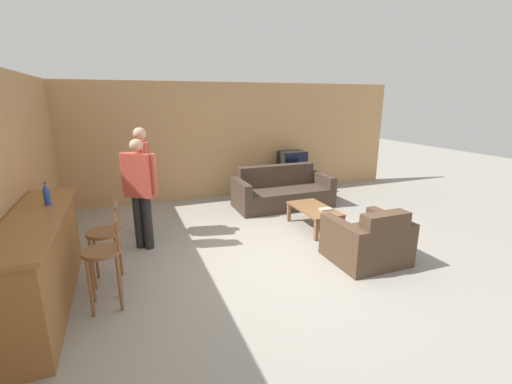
# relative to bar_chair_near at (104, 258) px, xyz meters

# --- Properties ---
(ground_plane) EXTENTS (24.00, 24.00, 0.00)m
(ground_plane) POSITION_rel_bar_chair_near_xyz_m (2.27, 0.19, -0.58)
(ground_plane) COLOR gray
(wall_back) EXTENTS (9.40, 0.08, 2.60)m
(wall_back) POSITION_rel_bar_chair_near_xyz_m (2.27, 3.93, 0.72)
(wall_back) COLOR tan
(wall_back) RESTS_ON ground_plane
(wall_left) EXTENTS (0.08, 8.74, 2.60)m
(wall_left) POSITION_rel_bar_chair_near_xyz_m (-0.97, 1.56, 0.72)
(wall_left) COLOR tan
(wall_left) RESTS_ON ground_plane
(bar_counter) EXTENTS (0.55, 2.46, 1.06)m
(bar_counter) POSITION_rel_bar_chair_near_xyz_m (-0.64, 0.28, -0.05)
(bar_counter) COLOR brown
(bar_counter) RESTS_ON ground_plane
(bar_chair_near) EXTENTS (0.41, 0.41, 1.03)m
(bar_chair_near) POSITION_rel_bar_chair_near_xyz_m (0.00, 0.00, 0.00)
(bar_chair_near) COLOR brown
(bar_chair_near) RESTS_ON ground_plane
(bar_chair_mid) EXTENTS (0.44, 0.44, 1.03)m
(bar_chair_mid) POSITION_rel_bar_chair_near_xyz_m (-0.00, 0.57, 0.00)
(bar_chair_mid) COLOR brown
(bar_chair_mid) RESTS_ON ground_plane
(couch_far) EXTENTS (2.06, 0.94, 0.84)m
(couch_far) POSITION_rel_bar_chair_near_xyz_m (3.41, 2.67, -0.29)
(couch_far) COLOR #423328
(couch_far) RESTS_ON ground_plane
(armchair_near) EXTENTS (0.98, 0.89, 0.81)m
(armchair_near) POSITION_rel_bar_chair_near_xyz_m (3.40, -0.15, -0.29)
(armchair_near) COLOR #4C3828
(armchair_near) RESTS_ON ground_plane
(coffee_table) EXTENTS (0.58, 1.06, 0.39)m
(coffee_table) POSITION_rel_bar_chair_near_xyz_m (3.36, 1.24, -0.25)
(coffee_table) COLOR brown
(coffee_table) RESTS_ON ground_plane
(tv_unit) EXTENTS (1.14, 0.54, 0.52)m
(tv_unit) POSITION_rel_bar_chair_near_xyz_m (4.11, 3.57, -0.32)
(tv_unit) COLOR #2D2319
(tv_unit) RESTS_ON ground_plane
(tv) EXTENTS (0.62, 0.45, 0.50)m
(tv) POSITION_rel_bar_chair_near_xyz_m (4.11, 3.57, 0.19)
(tv) COLOR black
(tv) RESTS_ON tv_unit
(bottle) EXTENTS (0.07, 0.07, 0.27)m
(bottle) POSITION_rel_bar_chair_near_xyz_m (-0.57, 0.66, 0.60)
(bottle) COLOR #234293
(bottle) RESTS_ON bar_counter
(book_on_table) EXTENTS (0.22, 0.15, 0.03)m
(book_on_table) POSITION_rel_bar_chair_near_xyz_m (3.47, 1.05, -0.18)
(book_on_table) COLOR #B7AD99
(book_on_table) RESTS_ON coffee_table
(person_by_window) EXTENTS (0.23, 0.51, 1.81)m
(person_by_window) POSITION_rel_bar_chair_near_xyz_m (0.57, 2.02, 0.46)
(person_by_window) COLOR #756B5B
(person_by_window) RESTS_ON ground_plane
(person_by_counter) EXTENTS (0.49, 0.41, 1.69)m
(person_by_counter) POSITION_rel_bar_chair_near_xyz_m (0.49, 1.48, 0.37)
(person_by_counter) COLOR black
(person_by_counter) RESTS_ON ground_plane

